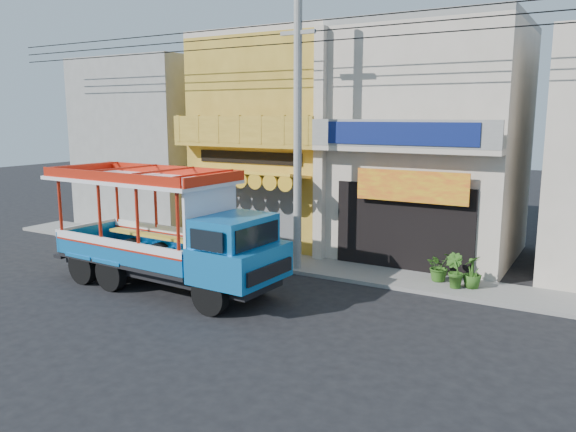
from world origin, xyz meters
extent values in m
plane|color=black|center=(0.00, 0.00, 0.00)|extent=(90.00, 90.00, 0.00)
cube|color=slate|center=(0.00, 4.00, 0.06)|extent=(30.00, 2.00, 0.12)
cube|color=#A98225|center=(-4.00, 8.00, 4.00)|extent=(6.00, 6.00, 8.00)
cube|color=#595B5E|center=(-4.00, 4.98, 1.40)|extent=(4.20, 0.10, 2.60)
cube|color=gold|center=(-4.00, 4.25, 3.05)|extent=(5.20, 1.50, 0.31)
cube|color=#A98225|center=(-4.00, 4.65, 4.05)|extent=(6.00, 0.70, 0.18)
cube|color=#A98225|center=(-4.00, 4.35, 4.60)|extent=(6.00, 0.12, 0.95)
cube|color=black|center=(-4.00, 4.97, 3.55)|extent=(4.50, 0.04, 0.45)
cube|color=#B6AA95|center=(-4.00, 8.00, 8.12)|extent=(6.00, 6.00, 0.24)
cube|color=#B6AA95|center=(2.00, 8.00, 4.00)|extent=(6.00, 6.00, 8.00)
cube|color=black|center=(2.00, 4.98, 1.50)|extent=(4.60, 0.12, 2.80)
cube|color=yellow|center=(2.30, 4.70, 2.90)|extent=(3.60, 0.05, 1.00)
cube|color=#B6AA95|center=(2.00, 4.65, 4.05)|extent=(6.00, 0.70, 0.18)
cube|color=gray|center=(2.00, 4.35, 4.55)|extent=(6.00, 0.12, 0.85)
cube|color=navy|center=(2.00, 4.28, 4.55)|extent=(4.80, 0.06, 0.70)
cube|color=gray|center=(2.00, 8.00, 8.12)|extent=(6.00, 6.00, 0.24)
cube|color=#B6AA95|center=(-1.00, 4.85, 4.00)|extent=(0.35, 0.30, 8.00)
cube|color=gray|center=(-11.00, 8.00, 3.80)|extent=(6.00, 6.00, 7.60)
cylinder|color=gray|center=(-1.00, 3.30, 4.50)|extent=(0.26, 0.26, 9.00)
cube|color=gray|center=(-1.00, 3.30, 7.60)|extent=(1.20, 0.12, 0.12)
cylinder|color=black|center=(0.00, 3.30, 7.30)|extent=(28.00, 0.04, 0.04)
cylinder|color=black|center=(0.00, 3.30, 7.60)|extent=(28.00, 0.04, 0.04)
cylinder|color=black|center=(0.00, 3.30, 7.90)|extent=(28.00, 0.04, 0.04)
cylinder|color=black|center=(-0.96, -1.38, 0.53)|extent=(1.07, 0.34, 1.06)
cylinder|color=black|center=(-0.87, 0.62, 0.53)|extent=(1.07, 0.34, 1.06)
cylinder|color=black|center=(-4.76, -1.21, 0.53)|extent=(1.07, 0.34, 1.06)
cylinder|color=black|center=(-4.66, 0.80, 0.53)|extent=(1.07, 0.34, 1.06)
cylinder|color=black|center=(-6.02, -1.15, 0.53)|extent=(1.07, 0.34, 1.06)
cylinder|color=black|center=(-5.93, 0.86, 0.53)|extent=(1.07, 0.34, 1.06)
cube|color=black|center=(-3.44, -0.26, 0.63)|extent=(7.17, 2.07, 0.30)
cube|color=#116CB9|center=(-0.70, -0.39, 1.21)|extent=(2.01, 2.41, 0.95)
cube|color=#116CB9|center=(-0.86, -0.38, 2.06)|extent=(1.58, 2.20, 0.79)
cube|color=black|center=(-0.12, -0.42, 2.01)|extent=(0.15, 1.86, 0.58)
cube|color=black|center=(-4.31, -0.22, 0.84)|extent=(5.33, 2.56, 0.13)
cube|color=#116CB9|center=(-4.37, -1.34, 1.21)|extent=(5.23, 0.33, 0.63)
cube|color=white|center=(-4.37, -1.34, 1.50)|extent=(5.23, 0.34, 0.23)
cube|color=#116CB9|center=(-4.26, 0.90, 1.21)|extent=(5.23, 0.33, 0.63)
cube|color=white|center=(-4.26, 0.90, 1.50)|extent=(5.23, 0.34, 0.23)
cylinder|color=red|center=(-6.82, -1.21, 2.38)|extent=(0.10, 0.10, 1.69)
cylinder|color=red|center=(-6.72, 0.99, 2.38)|extent=(0.10, 0.10, 1.69)
cube|color=white|center=(-1.68, -0.34, 2.03)|extent=(0.18, 2.14, 2.38)
cube|color=white|center=(-4.42, -0.22, 3.22)|extent=(5.97, 2.86, 0.11)
cube|color=red|center=(-4.42, -0.22, 3.41)|extent=(5.76, 2.74, 0.27)
cube|color=black|center=(-4.86, 4.35, 0.17)|extent=(0.56, 0.37, 0.09)
cube|color=#0D4E29|center=(-4.86, 4.35, 0.64)|extent=(0.61, 0.19, 0.84)
imported|color=#2D5B1A|center=(3.43, 4.25, 0.58)|extent=(1.06, 1.09, 0.92)
imported|color=#2D5B1A|center=(3.99, 3.79, 0.62)|extent=(0.70, 0.66, 1.01)
imported|color=#2D5B1A|center=(4.45, 4.02, 0.60)|extent=(0.66, 0.66, 0.96)
camera|label=1|loc=(7.74, -12.35, 5.10)|focal=35.00mm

